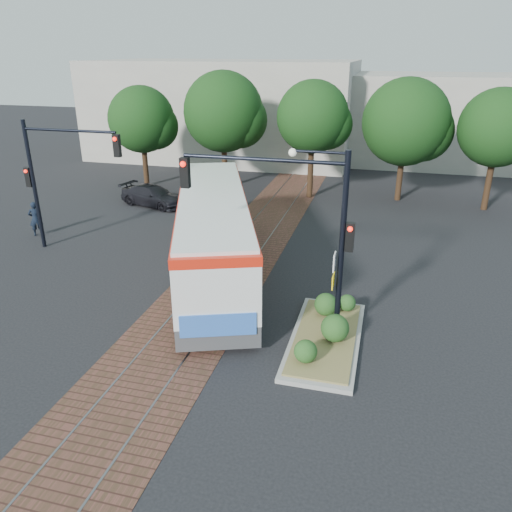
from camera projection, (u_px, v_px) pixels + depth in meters
The scene contains 10 objects.
ground at pixel (199, 309), 18.34m from camera, with size 120.00×120.00×0.00m, color black.
trackbed at pixel (231, 267), 21.91m from camera, with size 3.60×40.00×0.02m.
tree_row at pixel (309, 119), 30.85m from camera, with size 26.40×5.60×7.67m.
warehouses at pixel (312, 113), 42.66m from camera, with size 40.00×13.00×8.00m.
city_bus at pixel (213, 230), 20.69m from camera, with size 7.01×12.88×3.42m.
traffic_island at pixel (327, 331), 16.27m from camera, with size 2.20×5.20×1.13m.
signal_pole_main at pixel (303, 216), 15.11m from camera, with size 5.49×0.46×6.00m.
signal_pole_left at pixel (52, 169), 22.42m from camera, with size 4.99×0.34×6.00m.
officer at pixel (36, 219), 25.29m from camera, with size 0.65×0.42×1.78m, color black.
parked_car at pixel (153, 196), 30.28m from camera, with size 1.73×4.25×1.23m, color black.
Camera 1 is at (6.21, -15.10, 8.83)m, focal length 35.00 mm.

